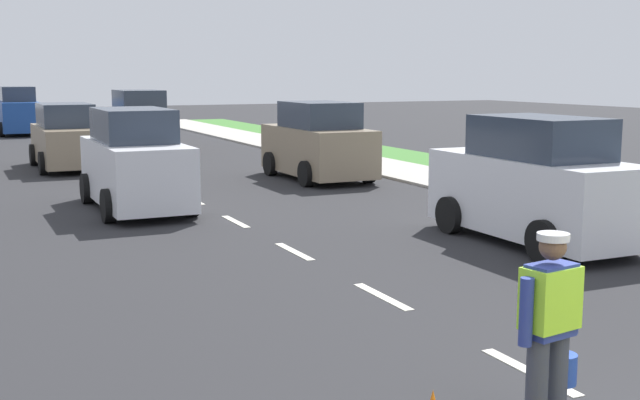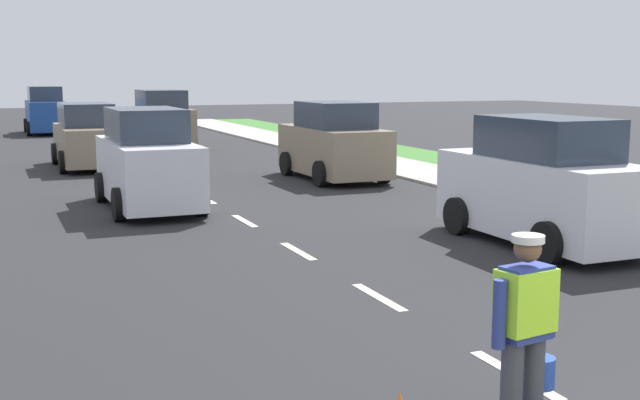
{
  "view_description": "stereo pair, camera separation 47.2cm",
  "coord_description": "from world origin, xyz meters",
  "px_view_note": "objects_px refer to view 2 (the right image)",
  "views": [
    {
      "loc": [
        -5.09,
        -3.42,
        2.93
      ],
      "look_at": [
        -0.23,
        7.18,
        1.1
      ],
      "focal_mm": 45.72,
      "sensor_mm": 36.0,
      "label": 1
    },
    {
      "loc": [
        -4.65,
        -3.61,
        2.93
      ],
      "look_at": [
        -0.23,
        7.18,
        1.1
      ],
      "focal_mm": 45.72,
      "sensor_mm": 36.0,
      "label": 2
    }
  ],
  "objects_px": {
    "car_parked_far": "(334,143)",
    "car_oncoming_lead": "(147,162)",
    "car_outgoing_far": "(161,121)",
    "car_oncoming_third": "(46,112)",
    "car_oncoming_second": "(87,138)",
    "road_worker": "(526,325)",
    "car_parked_curbside": "(542,186)"
  },
  "relations": [
    {
      "from": "car_oncoming_second",
      "to": "car_parked_curbside",
      "type": "height_order",
      "value": "car_parked_curbside"
    },
    {
      "from": "car_oncoming_second",
      "to": "car_oncoming_lead",
      "type": "bearing_deg",
      "value": -87.94
    },
    {
      "from": "car_parked_curbside",
      "to": "car_oncoming_third",
      "type": "relative_size",
      "value": 0.98
    },
    {
      "from": "car_oncoming_third",
      "to": "car_parked_far",
      "type": "relative_size",
      "value": 1.03
    },
    {
      "from": "car_parked_far",
      "to": "car_oncoming_second",
      "type": "bearing_deg",
      "value": 137.24
    },
    {
      "from": "car_oncoming_second",
      "to": "car_parked_far",
      "type": "relative_size",
      "value": 1.06
    },
    {
      "from": "road_worker",
      "to": "car_oncoming_lead",
      "type": "relative_size",
      "value": 0.39
    },
    {
      "from": "road_worker",
      "to": "car_parked_far",
      "type": "height_order",
      "value": "car_parked_far"
    },
    {
      "from": "car_parked_curbside",
      "to": "car_oncoming_lead",
      "type": "height_order",
      "value": "car_parked_curbside"
    },
    {
      "from": "car_outgoing_far",
      "to": "car_parked_far",
      "type": "relative_size",
      "value": 1.05
    },
    {
      "from": "car_outgoing_far",
      "to": "car_parked_curbside",
      "type": "height_order",
      "value": "car_outgoing_far"
    },
    {
      "from": "road_worker",
      "to": "car_oncoming_third",
      "type": "bearing_deg",
      "value": 91.89
    },
    {
      "from": "car_outgoing_far",
      "to": "car_oncoming_lead",
      "type": "height_order",
      "value": "car_outgoing_far"
    },
    {
      "from": "car_oncoming_third",
      "to": "car_parked_curbside",
      "type": "bearing_deg",
      "value": -78.82
    },
    {
      "from": "car_oncoming_third",
      "to": "car_oncoming_lead",
      "type": "distance_m",
      "value": 23.97
    },
    {
      "from": "car_oncoming_second",
      "to": "car_oncoming_third",
      "type": "relative_size",
      "value": 1.02
    },
    {
      "from": "car_parked_far",
      "to": "car_oncoming_lead",
      "type": "distance_m",
      "value": 6.39
    },
    {
      "from": "car_oncoming_second",
      "to": "car_oncoming_third",
      "type": "height_order",
      "value": "car_oncoming_third"
    },
    {
      "from": "car_oncoming_second",
      "to": "car_parked_curbside",
      "type": "relative_size",
      "value": 1.04
    },
    {
      "from": "car_oncoming_second",
      "to": "road_worker",
      "type": "bearing_deg",
      "value": -87.18
    },
    {
      "from": "car_outgoing_far",
      "to": "car_oncoming_third",
      "type": "distance_m",
      "value": 10.62
    },
    {
      "from": "car_oncoming_second",
      "to": "car_parked_curbside",
      "type": "xyz_separation_m",
      "value": [
        5.82,
        -14.84,
        0.09
      ]
    },
    {
      "from": "car_oncoming_third",
      "to": "car_oncoming_lead",
      "type": "xyz_separation_m",
      "value": [
        0.48,
        -23.96,
        -0.05
      ]
    },
    {
      "from": "car_outgoing_far",
      "to": "car_oncoming_lead",
      "type": "bearing_deg",
      "value": -102.55
    },
    {
      "from": "car_oncoming_second",
      "to": "car_oncoming_third",
      "type": "bearing_deg",
      "value": 90.64
    },
    {
      "from": "car_oncoming_third",
      "to": "road_worker",
      "type": "bearing_deg",
      "value": -88.11
    },
    {
      "from": "road_worker",
      "to": "car_parked_far",
      "type": "bearing_deg",
      "value": 72.22
    },
    {
      "from": "car_outgoing_far",
      "to": "car_oncoming_lead",
      "type": "relative_size",
      "value": 1.01
    },
    {
      "from": "car_oncoming_second",
      "to": "car_oncoming_third",
      "type": "distance_m",
      "value": 15.48
    },
    {
      "from": "car_oncoming_second",
      "to": "car_oncoming_lead",
      "type": "relative_size",
      "value": 1.02
    },
    {
      "from": "road_worker",
      "to": "car_outgoing_far",
      "type": "distance_m",
      "value": 26.51
    },
    {
      "from": "car_parked_curbside",
      "to": "road_worker",
      "type": "bearing_deg",
      "value": -128.25
    }
  ]
}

